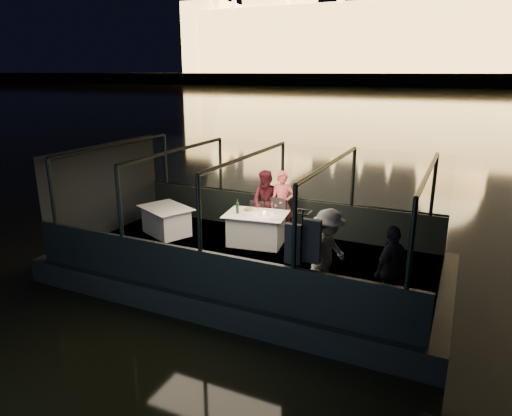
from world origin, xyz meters
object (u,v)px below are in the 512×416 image
at_px(dining_table_central, 256,229).
at_px(coat_stand, 301,261).
at_px(chair_port_right, 275,223).
at_px(passenger_stripe, 328,252).
at_px(wine_bottle, 237,207).
at_px(passenger_dark, 391,265).
at_px(person_man_maroon, 267,206).
at_px(person_woman_coral, 282,207).
at_px(dining_table_aft, 166,220).
at_px(chair_port_left, 254,220).

xyz_separation_m(dining_table_central, coat_stand, (2.02, -2.52, 0.51)).
relative_size(chair_port_right, coat_stand, 0.55).
relative_size(chair_port_right, passenger_stripe, 0.60).
height_order(chair_port_right, wine_bottle, wine_bottle).
distance_m(coat_stand, passenger_dark, 1.53).
bearing_deg(person_man_maroon, person_woman_coral, 8.03).
relative_size(person_woman_coral, person_man_maroon, 1.01).
xyz_separation_m(passenger_stripe, passenger_dark, (1.15, -0.12, 0.00)).
height_order(person_woman_coral, passenger_dark, passenger_dark).
distance_m(person_woman_coral, person_man_maroon, 0.41).
bearing_deg(person_man_maroon, wine_bottle, -107.93).
relative_size(passenger_stripe, passenger_dark, 1.06).
relative_size(dining_table_aft, person_woman_coral, 0.80).
bearing_deg(wine_bottle, passenger_dark, -24.93).
relative_size(chair_port_right, passenger_dark, 0.64).
distance_m(person_man_maroon, passenger_stripe, 3.50).
bearing_deg(dining_table_central, chair_port_left, 119.83).
distance_m(person_man_maroon, passenger_dark, 4.42).
distance_m(chair_port_left, passenger_dark, 4.42).
relative_size(chair_port_left, person_man_maroon, 0.52).
height_order(chair_port_left, wine_bottle, wine_bottle).
height_order(coat_stand, wine_bottle, coat_stand).
bearing_deg(person_man_maroon, dining_table_aft, -151.34).
distance_m(coat_stand, person_woman_coral, 3.71).
height_order(dining_table_aft, person_man_maroon, person_man_maroon).
xyz_separation_m(dining_table_aft, wine_bottle, (1.96, 0.17, 0.53)).
relative_size(chair_port_left, coat_stand, 0.47).
bearing_deg(person_man_maroon, chair_port_right, -36.69).
bearing_deg(dining_table_aft, wine_bottle, 5.00).
xyz_separation_m(dining_table_aft, chair_port_right, (2.68, 0.77, 0.06)).
xyz_separation_m(dining_table_aft, person_man_maroon, (2.32, 1.08, 0.36)).
bearing_deg(passenger_stripe, person_man_maroon, 56.73).
xyz_separation_m(chair_port_right, coat_stand, (1.72, -2.97, 0.45)).
bearing_deg(wine_bottle, chair_port_right, 39.63).
height_order(chair_port_right, person_man_maroon, person_man_maroon).
relative_size(dining_table_aft, wine_bottle, 4.01).
bearing_deg(chair_port_left, chair_port_right, 2.36).
bearing_deg(chair_port_right, person_woman_coral, 96.13).
bearing_deg(chair_port_left, passenger_stripe, -39.49).
bearing_deg(chair_port_left, coat_stand, -50.16).
xyz_separation_m(passenger_stripe, wine_bottle, (-2.71, 1.68, 0.06)).
height_order(dining_table_central, chair_port_right, chair_port_right).
bearing_deg(chair_port_right, chair_port_left, -166.03).
bearing_deg(person_man_maroon, dining_table_central, -81.74).
bearing_deg(dining_table_aft, coat_stand, -26.55).
height_order(coat_stand, person_woman_coral, coat_stand).
bearing_deg(dining_table_central, dining_table_aft, -172.28).
height_order(chair_port_left, coat_stand, coat_stand).
height_order(chair_port_left, person_woman_coral, person_woman_coral).
xyz_separation_m(dining_table_aft, chair_port_left, (2.12, 0.77, 0.06)).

